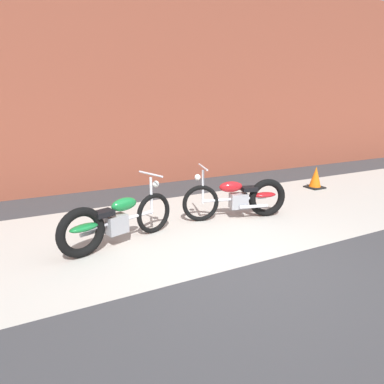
% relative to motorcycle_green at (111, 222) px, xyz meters
% --- Properties ---
extents(ground_plane, '(80.00, 80.00, 0.00)m').
position_rel_motorcycle_green_xyz_m(ground_plane, '(1.44, -1.44, -0.40)').
color(ground_plane, '#38383A').
extents(sidewalk_slab, '(36.00, 3.50, 0.01)m').
position_rel_motorcycle_green_xyz_m(sidewalk_slab, '(1.44, 0.31, -0.40)').
color(sidewalk_slab, '#B2ADA3').
rests_on(sidewalk_slab, ground).
extents(brick_building_wall, '(36.00, 0.50, 5.39)m').
position_rel_motorcycle_green_xyz_m(brick_building_wall, '(1.44, 3.76, 2.30)').
color(brick_building_wall, brown).
rests_on(brick_building_wall, ground).
extents(motorcycle_green, '(1.94, 0.85, 1.03)m').
position_rel_motorcycle_green_xyz_m(motorcycle_green, '(0.00, 0.00, 0.00)').
color(motorcycle_green, black).
rests_on(motorcycle_green, ground).
extents(motorcycle_red, '(1.97, 0.76, 1.03)m').
position_rel_motorcycle_green_xyz_m(motorcycle_red, '(2.51, 0.18, 0.00)').
color(motorcycle_red, black).
rests_on(motorcycle_red, ground).
extents(traffic_cone, '(0.40, 0.40, 0.55)m').
position_rel_motorcycle_green_xyz_m(traffic_cone, '(5.50, 1.22, -0.15)').
color(traffic_cone, orange).
rests_on(traffic_cone, ground).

